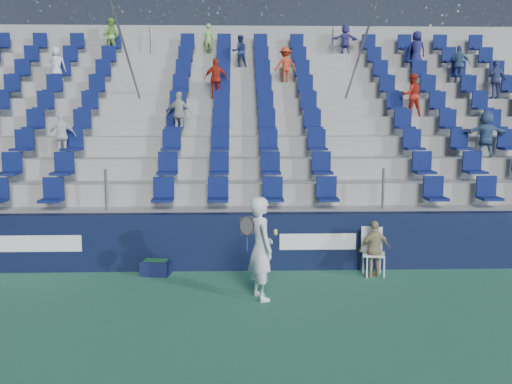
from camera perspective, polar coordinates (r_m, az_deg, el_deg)
ground at (r=9.22m, az=-0.70°, el=-12.92°), size 70.00×70.00×0.00m
sponsor_wall at (r=12.07m, az=-0.99°, el=-4.96°), size 24.00×0.32×1.20m
grandstand at (r=16.90m, az=-1.27°, el=3.95°), size 24.00×8.17×6.63m
tennis_player at (r=10.09m, az=0.48°, el=-5.63°), size 0.72×0.78×1.84m
line_judge_chair at (r=11.91m, az=11.60°, el=-5.49°), size 0.52×0.53×0.98m
line_judge at (r=11.77m, az=11.77°, el=-5.57°), size 0.73×0.47×1.15m
ball_bin at (r=11.90m, az=-9.98°, el=-7.38°), size 0.63×0.47×0.32m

